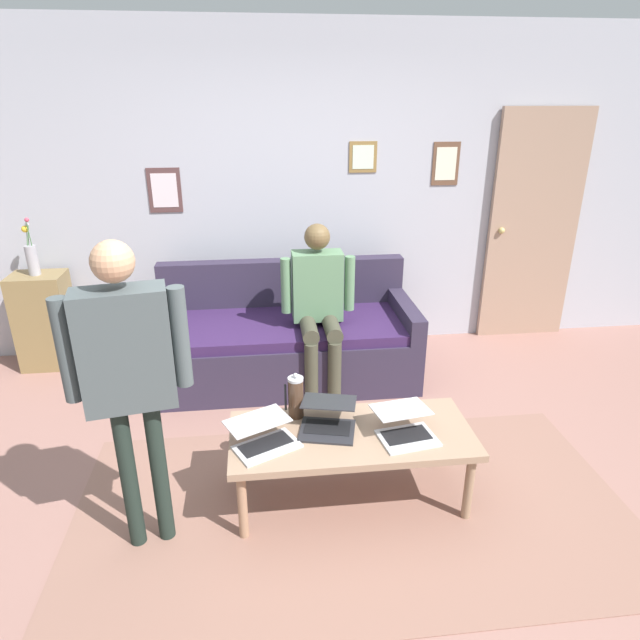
{
  "coord_description": "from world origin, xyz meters",
  "views": [
    {
      "loc": [
        0.33,
        2.53,
        2.16
      ],
      "look_at": [
        -0.06,
        -0.73,
        0.8
      ],
      "focal_mm": 31.01,
      "sensor_mm": 36.0,
      "label": 1
    }
  ],
  "objects_px": {
    "coffee_table": "(351,439)",
    "laptop_left": "(328,420)",
    "laptop_right": "(264,437)",
    "flower_vase": "(32,257)",
    "laptop_center": "(405,428)",
    "french_press": "(296,397)",
    "couch": "(286,340)",
    "side_shelf": "(45,321)",
    "person_seated": "(319,300)",
    "person_standing": "(128,364)",
    "interior_door": "(533,228)"
  },
  "relations": [
    {
      "from": "laptop_right",
      "to": "flower_vase",
      "type": "xyz_separation_m",
      "value": [
        1.77,
        -2.01,
        0.47
      ]
    },
    {
      "from": "person_standing",
      "to": "interior_door",
      "type": "bearing_deg",
      "value": -142.92
    },
    {
      "from": "interior_door",
      "to": "person_standing",
      "type": "relative_size",
      "value": 1.29
    },
    {
      "from": "couch",
      "to": "flower_vase",
      "type": "relative_size",
      "value": 4.39
    },
    {
      "from": "laptop_right",
      "to": "french_press",
      "type": "relative_size",
      "value": 1.54
    },
    {
      "from": "french_press",
      "to": "side_shelf",
      "type": "relative_size",
      "value": 0.34
    },
    {
      "from": "laptop_center",
      "to": "person_seated",
      "type": "distance_m",
      "value": 1.43
    },
    {
      "from": "couch",
      "to": "flower_vase",
      "type": "xyz_separation_m",
      "value": [
        1.97,
        -0.42,
        0.65
      ]
    },
    {
      "from": "side_shelf",
      "to": "person_seated",
      "type": "relative_size",
      "value": 0.63
    },
    {
      "from": "laptop_left",
      "to": "french_press",
      "type": "xyz_separation_m",
      "value": [
        0.16,
        -0.14,
        0.08
      ]
    },
    {
      "from": "couch",
      "to": "laptop_center",
      "type": "bearing_deg",
      "value": 109.03
    },
    {
      "from": "interior_door",
      "to": "person_standing",
      "type": "xyz_separation_m",
      "value": [
        3.08,
        2.32,
        -0.01
      ]
    },
    {
      "from": "interior_door",
      "to": "coffee_table",
      "type": "height_order",
      "value": "interior_door"
    },
    {
      "from": "laptop_center",
      "to": "french_press",
      "type": "height_order",
      "value": "french_press"
    },
    {
      "from": "laptop_right",
      "to": "person_standing",
      "type": "xyz_separation_m",
      "value": [
        0.59,
        0.14,
        0.54
      ]
    },
    {
      "from": "couch",
      "to": "flower_vase",
      "type": "bearing_deg",
      "value": -11.96
    },
    {
      "from": "laptop_left",
      "to": "person_standing",
      "type": "height_order",
      "value": "person_standing"
    },
    {
      "from": "person_seated",
      "to": "laptop_center",
      "type": "bearing_deg",
      "value": 102.75
    },
    {
      "from": "coffee_table",
      "to": "laptop_left",
      "type": "relative_size",
      "value": 3.34
    },
    {
      "from": "flower_vase",
      "to": "person_standing",
      "type": "relative_size",
      "value": 0.29
    },
    {
      "from": "person_seated",
      "to": "laptop_right",
      "type": "bearing_deg",
      "value": 71.91
    },
    {
      "from": "laptop_left",
      "to": "interior_door",
      "type": "bearing_deg",
      "value": -135.78
    },
    {
      "from": "laptop_center",
      "to": "flower_vase",
      "type": "bearing_deg",
      "value": -38.65
    },
    {
      "from": "couch",
      "to": "laptop_center",
      "type": "relative_size",
      "value": 5.39
    },
    {
      "from": "french_press",
      "to": "person_seated",
      "type": "distance_m",
      "value": 1.15
    },
    {
      "from": "couch",
      "to": "french_press",
      "type": "xyz_separation_m",
      "value": [
        0.02,
        1.34,
        0.26
      ]
    },
    {
      "from": "person_standing",
      "to": "person_seated",
      "type": "distance_m",
      "value": 1.85
    },
    {
      "from": "couch",
      "to": "laptop_left",
      "type": "bearing_deg",
      "value": 95.72
    },
    {
      "from": "laptop_center",
      "to": "person_seated",
      "type": "bearing_deg",
      "value": -77.25
    },
    {
      "from": "laptop_left",
      "to": "french_press",
      "type": "bearing_deg",
      "value": -40.2
    },
    {
      "from": "side_shelf",
      "to": "person_seated",
      "type": "xyz_separation_m",
      "value": [
        -2.21,
        0.64,
        0.33
      ]
    },
    {
      "from": "laptop_left",
      "to": "person_seated",
      "type": "bearing_deg",
      "value": -94.25
    },
    {
      "from": "side_shelf",
      "to": "french_press",
      "type": "bearing_deg",
      "value": 138.07
    },
    {
      "from": "french_press",
      "to": "flower_vase",
      "type": "bearing_deg",
      "value": -41.95
    },
    {
      "from": "coffee_table",
      "to": "french_press",
      "type": "height_order",
      "value": "french_press"
    },
    {
      "from": "coffee_table",
      "to": "laptop_left",
      "type": "distance_m",
      "value": 0.17
    },
    {
      "from": "flower_vase",
      "to": "person_standing",
      "type": "height_order",
      "value": "person_standing"
    },
    {
      "from": "laptop_left",
      "to": "french_press",
      "type": "distance_m",
      "value": 0.23
    },
    {
      "from": "french_press",
      "to": "flower_vase",
      "type": "distance_m",
      "value": 2.66
    },
    {
      "from": "french_press",
      "to": "person_seated",
      "type": "bearing_deg",
      "value": -103.03
    },
    {
      "from": "coffee_table",
      "to": "person_standing",
      "type": "relative_size",
      "value": 0.83
    },
    {
      "from": "coffee_table",
      "to": "french_press",
      "type": "relative_size",
      "value": 4.81
    },
    {
      "from": "couch",
      "to": "laptop_left",
      "type": "relative_size",
      "value": 5.1
    },
    {
      "from": "laptop_right",
      "to": "person_seated",
      "type": "distance_m",
      "value": 1.46
    },
    {
      "from": "interior_door",
      "to": "laptop_right",
      "type": "xyz_separation_m",
      "value": [
        2.48,
        2.19,
        -0.54
      ]
    },
    {
      "from": "french_press",
      "to": "flower_vase",
      "type": "height_order",
      "value": "flower_vase"
    },
    {
      "from": "couch",
      "to": "french_press",
      "type": "height_order",
      "value": "couch"
    },
    {
      "from": "person_seated",
      "to": "side_shelf",
      "type": "bearing_deg",
      "value": -16.19
    },
    {
      "from": "laptop_center",
      "to": "flower_vase",
      "type": "xyz_separation_m",
      "value": [
        2.52,
        -2.02,
        0.46
      ]
    },
    {
      "from": "couch",
      "to": "french_press",
      "type": "bearing_deg",
      "value": 89.3
    }
  ]
}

